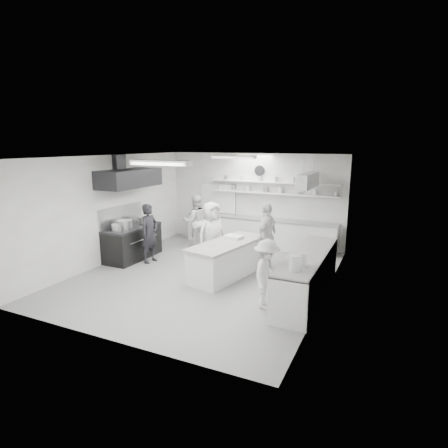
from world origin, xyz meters
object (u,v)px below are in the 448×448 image
at_px(cook_stove, 150,233).
at_px(cook_back, 195,221).
at_px(right_counter, 307,276).
at_px(stove, 133,243).
at_px(prep_island, 227,260).
at_px(back_counter, 259,232).

bearing_deg(cook_stove, cook_back, -5.24).
bearing_deg(right_counter, cook_back, 149.33).
height_order(stove, right_counter, right_counter).
height_order(stove, prep_island, stove).
distance_m(back_counter, cook_back, 2.10).
xyz_separation_m(right_counter, prep_island, (-2.13, 0.43, -0.05)).
height_order(prep_island, cook_back, cook_back).
bearing_deg(back_counter, cook_stove, -127.80).
xyz_separation_m(prep_island, cook_stove, (-2.45, 0.10, 0.42)).
relative_size(back_counter, cook_back, 2.95).
height_order(prep_island, cook_stove, cook_stove).
relative_size(back_counter, prep_island, 2.20).
xyz_separation_m(stove, cook_back, (1.04, 1.90, 0.40)).
bearing_deg(back_counter, stove, -136.01).
bearing_deg(back_counter, right_counter, -55.35).
bearing_deg(stove, cook_back, 61.20).
bearing_deg(right_counter, stove, 173.48).
bearing_deg(stove, prep_island, -3.15).
distance_m(right_counter, prep_island, 2.17).
relative_size(right_counter, prep_island, 1.45).
bearing_deg(cook_stove, stove, 89.43).
bearing_deg(right_counter, prep_island, 168.62).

